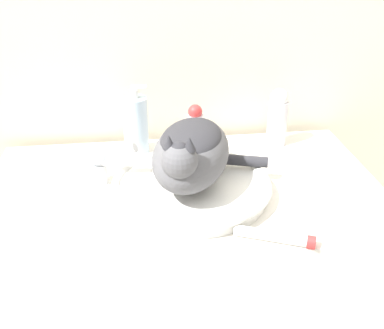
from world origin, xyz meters
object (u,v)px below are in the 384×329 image
object	(u,v)px
cat	(191,152)
lotion_bottle_white	(278,117)
faucet	(102,161)
deodorant_stick	(195,127)
cream_tube	(275,236)
soap_pump_bottle	(136,125)

from	to	relation	value
cat	lotion_bottle_white	xyz separation A→B (m)	(0.29, 0.26, -0.04)
faucet	deodorant_stick	world-z (taller)	deodorant_stick
deodorant_stick	cream_tube	bearing A→B (deg)	-77.08
cat	faucet	world-z (taller)	cat
faucet	cream_tube	distance (m)	0.48
soap_pump_bottle	faucet	bearing A→B (deg)	-117.63
deodorant_stick	cream_tube	size ratio (longest dim) A/B	0.82
cream_tube	cat	bearing A→B (deg)	126.75
faucet	deodorant_stick	bearing A→B (deg)	55.34
faucet	deodorant_stick	xyz separation A→B (m)	(0.26, 0.17, 0.01)
faucet	lotion_bottle_white	size ratio (longest dim) A/B	0.76
lotion_bottle_white	soap_pump_bottle	size ratio (longest dim) A/B	0.86
lotion_bottle_white	soap_pump_bottle	xyz separation A→B (m)	(-0.41, 0.00, -0.00)
cream_tube	lotion_bottle_white	bearing A→B (deg)	73.76
cat	deodorant_stick	bearing A→B (deg)	-169.90
soap_pump_bottle	cream_tube	world-z (taller)	soap_pump_bottle
cat	lotion_bottle_white	size ratio (longest dim) A/B	1.95
faucet	deodorant_stick	distance (m)	0.31
cream_tube	deodorant_stick	bearing A→B (deg)	102.92
cat	cream_tube	xyz separation A→B (m)	(0.15, -0.20, -0.11)
deodorant_stick	lotion_bottle_white	size ratio (longest dim) A/B	0.79
lotion_bottle_white	deodorant_stick	bearing A→B (deg)	180.00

